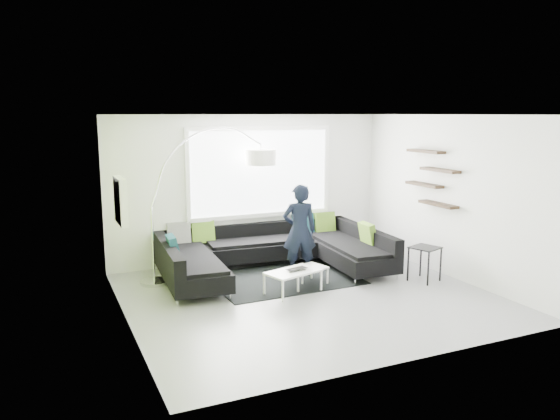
# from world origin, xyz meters

# --- Properties ---
(ground) EXTENTS (5.50, 5.50, 0.00)m
(ground) POSITION_xyz_m (0.00, 0.00, 0.00)
(ground) COLOR gray
(ground) RESTS_ON ground
(room_shell) EXTENTS (5.54, 5.04, 2.82)m
(room_shell) POSITION_xyz_m (0.04, 0.21, 1.81)
(room_shell) COLOR white
(room_shell) RESTS_ON ground
(sectional_sofa) EXTENTS (4.02, 2.64, 0.84)m
(sectional_sofa) POSITION_xyz_m (-0.02, 1.36, 0.37)
(sectional_sofa) COLOR black
(sectional_sofa) RESTS_ON ground
(rug) EXTENTS (2.48, 1.83, 0.01)m
(rug) POSITION_xyz_m (0.01, 0.99, 0.01)
(rug) COLOR black
(rug) RESTS_ON ground
(coffee_table) EXTENTS (1.25, 0.93, 0.36)m
(coffee_table) POSITION_xyz_m (0.02, 0.37, 0.18)
(coffee_table) COLOR white
(coffee_table) RESTS_ON ground
(arc_lamp) EXTENTS (2.49, 1.02, 2.59)m
(arc_lamp) POSITION_xyz_m (-2.07, 1.63, 1.30)
(arc_lamp) COLOR silver
(arc_lamp) RESTS_ON ground
(side_table) EXTENTS (0.55, 0.55, 0.59)m
(side_table) POSITION_xyz_m (2.16, -0.09, 0.30)
(side_table) COLOR black
(side_table) RESTS_ON ground
(person) EXTENTS (0.78, 0.68, 1.62)m
(person) POSITION_xyz_m (0.36, 1.06, 0.81)
(person) COLOR black
(person) RESTS_ON ground
(laptop) EXTENTS (0.48, 0.41, 0.03)m
(laptop) POSITION_xyz_m (-0.06, 0.21, 0.38)
(laptop) COLOR black
(laptop) RESTS_ON coffee_table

